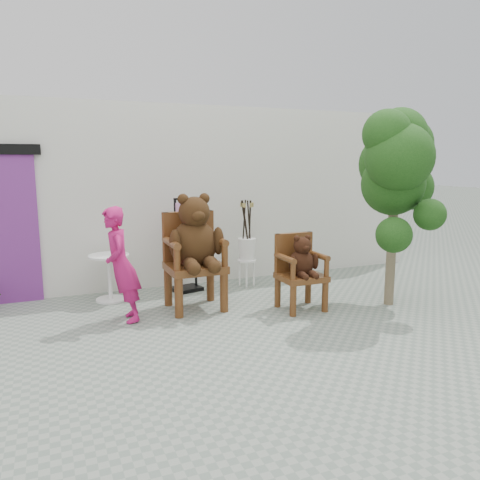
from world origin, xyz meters
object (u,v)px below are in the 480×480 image
Objects in this scene: chair_big at (194,244)px; stool_bucket at (247,249)px; display_stand at (186,255)px; tree at (397,164)px; person at (121,265)px; cafe_table at (110,272)px; chair_small at (300,264)px.

stool_bucket is (1.16, 0.82, -0.29)m from chair_big.
tree is at bearing -49.13° from display_stand.
tree is (2.57, -1.85, 1.45)m from display_stand.
person is 4.04m from tree.
chair_big reaches higher than stool_bucket.
chair_big reaches higher than cafe_table.
display_stand is at bearing 3.72° from cafe_table.
stool_bucket is at bearing 117.39° from person.
display_stand is 3.48m from tree.
chair_big reaches higher than person.
person is 2.42m from stool_bucket.
cafe_table is at bearing 179.21° from stool_bucket.
chair_small is 1.52× the size of cafe_table.
person is 1.04× the size of stool_bucket.
tree reaches higher than cafe_table.
chair_small is at bearing 166.47° from tree.
chair_big is 3.07m from tree.
display_stand reaches higher than person.
chair_big is 1.09× the size of display_stand.
tree reaches higher than person.
chair_big reaches higher than display_stand.
display_stand is at bearing 144.34° from tree.
tree is (3.75, -0.74, 1.28)m from person.
tree reaches higher than chair_big.
cafe_table is 1.23m from display_stand.
cafe_table is 4.47m from tree.
chair_small reaches higher than cafe_table.
cafe_table is at bearing 155.00° from tree.
chair_small is at bearing -64.59° from display_stand.
person is at bearing -88.15° from cafe_table.
chair_small is 2.84m from cafe_table.
person is at bearing -155.67° from stool_bucket.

